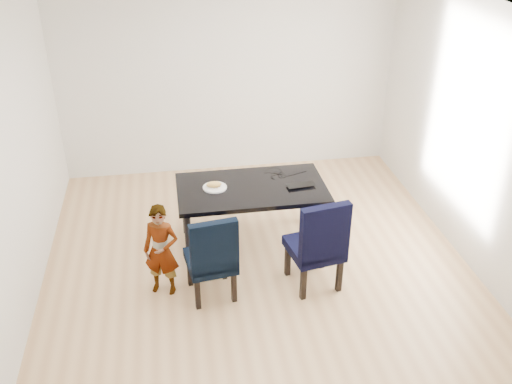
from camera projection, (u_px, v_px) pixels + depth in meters
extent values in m
cube|color=tan|center=(259.00, 271.00, 6.07)|extent=(4.50, 5.00, 0.01)
cube|color=white|center=(260.00, 10.00, 4.75)|extent=(4.50, 5.00, 0.01)
cube|color=silver|center=(228.00, 76.00, 7.57)|extent=(4.50, 0.01, 2.70)
cube|color=silver|center=(333.00, 344.00, 3.25)|extent=(4.50, 0.01, 2.70)
cube|color=silver|center=(11.00, 174.00, 5.09)|extent=(0.01, 5.00, 2.70)
cube|color=white|center=(480.00, 140.00, 5.73)|extent=(0.01, 5.00, 2.70)
cube|color=black|center=(252.00, 216.00, 6.32)|extent=(1.60, 0.90, 0.75)
cube|color=black|center=(210.00, 254.00, 5.52)|extent=(0.52, 0.53, 0.95)
cube|color=black|center=(315.00, 241.00, 5.65)|extent=(0.57, 0.59, 1.03)
imported|color=#D55811|center=(161.00, 250.00, 5.55)|extent=(0.41, 0.34, 0.98)
cylinder|color=white|center=(215.00, 187.00, 6.10)|extent=(0.31, 0.31, 0.01)
ellipsoid|color=#C19445|center=(214.00, 184.00, 6.08)|extent=(0.18, 0.13, 0.07)
imported|color=black|center=(299.00, 184.00, 6.17)|extent=(0.32, 0.23, 0.02)
torus|color=black|center=(278.00, 176.00, 6.34)|extent=(0.22, 0.22, 0.01)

